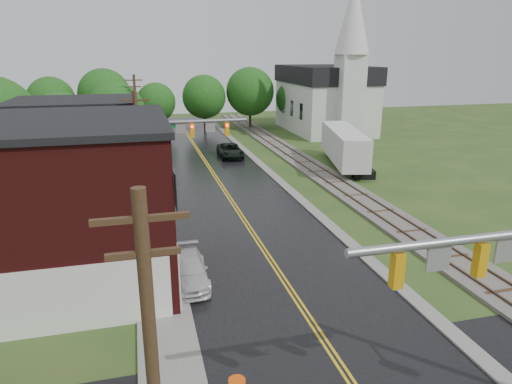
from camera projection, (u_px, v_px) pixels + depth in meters
name	position (u px, v px, depth m)	size (l,w,h in m)	color
main_road	(221.00, 186.00, 40.24)	(10.00, 90.00, 0.02)	black
curb_right	(265.00, 169.00, 46.16)	(0.80, 70.00, 0.12)	gray
sidewalk_left	(152.00, 210.00, 34.13)	(2.40, 50.00, 0.12)	gray
brick_building	(22.00, 206.00, 22.15)	(14.30, 10.30, 8.30)	#49100F
yellow_house	(81.00, 169.00, 32.96)	(8.00, 7.00, 6.40)	tan
darkred_building	(104.00, 156.00, 41.82)	(7.00, 6.00, 4.40)	#3F0F0C
church	(328.00, 92.00, 65.27)	(10.40, 18.40, 20.00)	silver
railroad	(308.00, 165.00, 47.23)	(3.20, 80.00, 0.30)	#59544C
traffic_signal_near	(499.00, 273.00, 13.71)	(7.34, 0.30, 7.20)	gray
traffic_signal_far	(183.00, 138.00, 35.17)	(7.34, 0.43, 7.20)	gray
utility_pole_b	(139.00, 157.00, 29.82)	(1.80, 0.28, 9.00)	#382616
utility_pole_c	(137.00, 114.00, 50.17)	(1.80, 0.28, 9.00)	#382616
tree_left_c	(63.00, 124.00, 44.75)	(6.00, 6.00, 7.65)	black
tree_left_e	(118.00, 112.00, 51.41)	(6.40, 6.40, 8.16)	black
suv_dark	(230.00, 151.00, 50.91)	(2.49, 5.39, 1.50)	black
pickup_white	(188.00, 270.00, 23.25)	(1.90, 4.68, 1.36)	silver
semi_trailer	(344.00, 145.00, 46.12)	(5.41, 12.46, 3.84)	black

